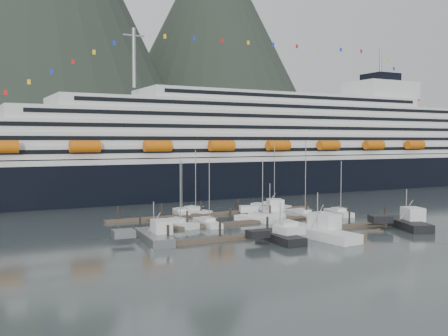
{
  "coord_description": "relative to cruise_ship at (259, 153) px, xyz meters",
  "views": [
    {
      "loc": [
        -55.61,
        -82.9,
        15.86
      ],
      "look_at": [
        0.14,
        22.0,
        9.63
      ],
      "focal_mm": 42.0,
      "sensor_mm": 36.0,
      "label": 1
    }
  ],
  "objects": [
    {
      "name": "ground",
      "position": [
        -30.03,
        -54.94,
        -12.04
      ],
      "size": [
        1600.0,
        1600.0,
        0.0
      ],
      "primitive_type": "plane",
      "color": "#434F4E",
      "rests_on": "ground"
    },
    {
      "name": "mountains",
      "position": [
        22.46,
        533.6,
        151.36
      ],
      "size": [
        870.0,
        440.0,
        420.0
      ],
      "color": "black",
      "rests_on": "ground"
    },
    {
      "name": "cruise_ship",
      "position": [
        0.0,
        0.0,
        0.0
      ],
      "size": [
        210.0,
        30.4,
        50.3
      ],
      "color": "black",
      "rests_on": "ground"
    },
    {
      "name": "dock_near",
      "position": [
        -34.95,
        -64.89,
        -11.73
      ],
      "size": [
        48.18,
        2.28,
        3.2
      ],
      "color": "#4C3D31",
      "rests_on": "ground"
    },
    {
      "name": "dock_mid",
      "position": [
        -34.95,
        -51.89,
        -11.73
      ],
      "size": [
        48.18,
        2.28,
        3.2
      ],
      "color": "#4C3D31",
      "rests_on": "ground"
    },
    {
      "name": "dock_far",
      "position": [
        -34.95,
        -38.89,
        -11.73
      ],
      "size": [
        48.18,
        2.28,
        3.2
      ],
      "color": "#4C3D31",
      "rests_on": "ground"
    },
    {
      "name": "sailboat_a",
      "position": [
        -48.34,
        -49.23,
        -11.61
      ],
      "size": [
        5.6,
        9.58,
        13.56
      ],
      "rotation": [
        0.0,
        0.0,
        1.91
      ],
      "color": "silver",
      "rests_on": "ground"
    },
    {
      "name": "sailboat_b",
      "position": [
        -42.66,
        -50.39,
        -11.63
      ],
      "size": [
        3.43,
        9.84,
        13.2
      ],
      "rotation": [
        0.0,
        0.0,
        1.47
      ],
      "color": "silver",
      "rests_on": "ground"
    },
    {
      "name": "sailboat_c",
      "position": [
        -31.92,
        -51.12,
        -11.62
      ],
      "size": [
        6.38,
        10.25,
        12.61
      ],
      "rotation": [
        0.0,
        0.0,
        1.97
      ],
      "color": "silver",
      "rests_on": "ground"
    },
    {
      "name": "sailboat_d",
      "position": [
        -20.17,
        -49.56,
        -11.6
      ],
      "size": [
        3.22,
        11.18,
        16.26
      ],
      "rotation": [
        0.0,
        0.0,
        1.52
      ],
      "color": "silver",
      "rests_on": "ground"
    },
    {
      "name": "sailboat_e",
      "position": [
        -41.36,
        -34.95,
        -11.64
      ],
      "size": [
        4.3,
        9.27,
        12.04
      ],
      "rotation": [
        0.0,
        0.0,
        1.34
      ],
      "color": "silver",
      "rests_on": "ground"
    },
    {
      "name": "sailboat_f",
      "position": [
        -38.64,
        -34.95,
        -11.61
      ],
      "size": [
        5.61,
        9.65,
        14.29
      ],
      "rotation": [
        0.0,
        0.0,
        1.91
      ],
      "color": "silver",
      "rests_on": "ground"
    },
    {
      "name": "sailboat_g",
      "position": [
        -18.48,
        -34.95,
        -11.61
      ],
      "size": [
        6.02,
        10.16,
        15.27
      ],
      "rotation": [
        0.0,
        0.0,
        1.96
      ],
      "color": "silver",
      "rests_on": "ground"
    },
    {
      "name": "sailboat_h",
      "position": [
        -12.03,
        -51.46,
        -11.63
      ],
      "size": [
        4.46,
        9.32,
        12.02
      ],
      "rotation": [
        0.0,
        0.0,
        1.35
      ],
      "color": "silver",
      "rests_on": "ground"
    },
    {
      "name": "trawler_a",
      "position": [
        -57.17,
        -60.37,
        -11.15
      ],
      "size": [
        9.29,
        12.82,
        6.89
      ],
      "rotation": [
        0.0,
        0.0,
        1.47
      ],
      "color": "gray",
      "rests_on": "ground"
    },
    {
      "name": "trawler_b",
      "position": [
        -39.69,
        -69.94,
        -11.16
      ],
      "size": [
        8.1,
        10.62,
        6.76
      ],
      "rotation": [
        0.0,
        0.0,
        1.51
      ],
      "color": "black",
      "rests_on": "ground"
    },
    {
      "name": "trawler_c",
      "position": [
        -32.42,
        -69.96,
        -11.04
      ],
      "size": [
        11.53,
        16.27,
        8.19
      ],
      "rotation": [
        0.0,
        0.0,
        1.67
      ],
      "color": "silver",
      "rests_on": "ground"
    },
    {
      "name": "trawler_d",
      "position": [
        -12.17,
        -69.89,
        -11.07
      ],
      "size": [
        10.95,
        13.59,
        7.8
      ],
      "rotation": [
        0.0,
        0.0,
        1.22
      ],
      "color": "black",
      "rests_on": "ground"
    },
    {
      "name": "trawler_e",
      "position": [
        -26.5,
        -46.61,
        -11.08
      ],
      "size": [
        10.25,
        12.43,
        7.71
      ],
      "rotation": [
        0.0,
        0.0,
        1.22
      ],
      "color": "silver",
      "rests_on": "ground"
    }
  ]
}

